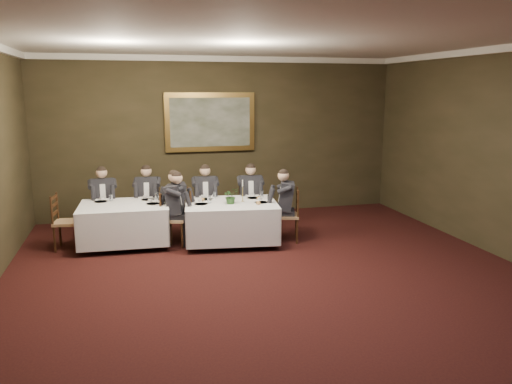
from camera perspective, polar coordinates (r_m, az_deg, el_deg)
name	(u,v)px	position (r m, az deg, el deg)	size (l,w,h in m)	color
ground	(291,300)	(6.91, 3.99, -12.21)	(10.00, 10.00, 0.00)	black
ceiling	(295,30)	(6.36, 4.45, 18.01)	(8.00, 10.00, 0.10)	silver
back_wall	(221,137)	(11.22, -4.00, 6.28)	(8.00, 0.10, 3.50)	#2E2817
crown_molding	(295,35)	(6.36, 4.44, 17.47)	(8.00, 10.00, 0.12)	white
table_main	(231,219)	(9.20, -2.85, -3.12)	(1.83, 1.48, 0.67)	black
table_second	(125,221)	(9.35, -14.79, -3.26)	(1.64, 1.28, 0.67)	black
chair_main_backleft	(206,217)	(10.06, -5.77, -2.86)	(0.47, 0.46, 1.00)	#9A754E
diner_main_backleft	(205,206)	(9.99, -5.80, -1.61)	(0.44, 0.51, 1.35)	black
chair_main_backright	(250,216)	(10.12, -0.67, -2.72)	(0.49, 0.47, 1.00)	#9A754E
diner_main_backright	(250,205)	(10.05, -0.67, -1.47)	(0.45, 0.52, 1.35)	black
chair_main_endleft	(173,230)	(9.24, -9.43, -4.28)	(0.53, 0.54, 1.00)	#9A754E
diner_main_endleft	(174,218)	(9.17, -9.41, -2.90)	(0.57, 0.52, 1.35)	black
chair_main_endright	(288,226)	(9.38, 3.64, -3.89)	(0.53, 0.54, 1.00)	#9A754E
diner_main_endright	(287,214)	(9.32, 3.59, -2.54)	(0.57, 0.52, 1.35)	black
chair_sec_backleft	(104,220)	(10.21, -16.93, -3.10)	(0.47, 0.45, 1.00)	#9A754E
diner_sec_backleft	(104,209)	(10.14, -17.00, -1.86)	(0.44, 0.50, 1.35)	black
chair_sec_backright	(149,218)	(10.17, -12.14, -2.91)	(0.50, 0.49, 1.00)	#9A754E
diner_sec_backright	(148,207)	(10.10, -12.21, -1.67)	(0.48, 0.54, 1.35)	black
chair_sec_endright	(181,227)	(9.39, -8.61, -3.98)	(0.43, 0.45, 1.00)	#9A754E
diner_sec_endright	(180,215)	(9.34, -8.73, -2.63)	(0.49, 0.42, 1.35)	black
chair_sec_endleft	(67,233)	(9.50, -20.79, -4.44)	(0.47, 0.49, 1.00)	#9A754E
centerpiece	(231,195)	(9.01, -2.90, -0.38)	(0.28, 0.24, 0.31)	#2D5926
candlestick	(243,193)	(9.18, -1.54, -0.14)	(0.06, 0.06, 0.42)	gold
place_setting_table_main	(208,197)	(9.48, -5.47, -0.57)	(0.33, 0.31, 0.14)	white
place_setting_table_second	(104,199)	(9.65, -17.01, -0.81)	(0.33, 0.31, 0.14)	white
painting	(210,122)	(11.09, -5.26, 7.95)	(1.98, 0.09, 1.28)	gold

